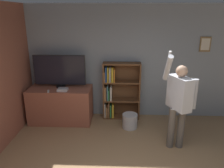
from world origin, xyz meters
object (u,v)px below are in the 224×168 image
(television, at_px, (60,71))
(game_console, at_px, (63,90))
(bookshelf, at_px, (117,91))
(waste_bin, at_px, (130,121))
(person, at_px, (179,100))

(television, bearing_deg, game_console, -66.41)
(television, height_order, bookshelf, television)
(television, distance_m, waste_bin, 1.98)
(television, xyz_separation_m, waste_bin, (1.63, -0.37, -1.06))
(game_console, bearing_deg, person, -19.30)
(bookshelf, distance_m, waste_bin, 0.79)
(game_console, relative_size, waste_bin, 0.66)
(television, relative_size, game_console, 5.35)
(person, bearing_deg, television, -137.61)
(bookshelf, distance_m, person, 1.71)
(game_console, height_order, waste_bin, game_console)
(game_console, height_order, bookshelf, bookshelf)
(television, height_order, waste_bin, television)
(television, bearing_deg, bookshelf, 6.41)
(person, bearing_deg, bookshelf, -161.27)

